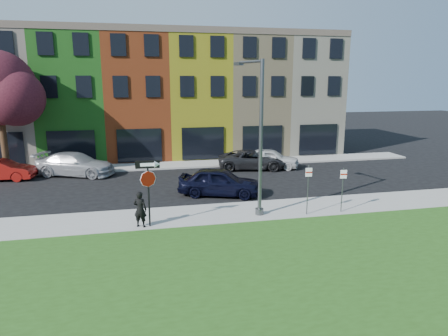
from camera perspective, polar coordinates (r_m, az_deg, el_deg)
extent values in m
plane|color=black|center=(17.36, 5.98, -9.57)|extent=(120.00, 120.00, 0.00)
cube|color=gray|center=(20.63, 8.66, -5.84)|extent=(40.00, 3.00, 0.12)
cube|color=gray|center=(30.99, -8.12, 0.37)|extent=(40.00, 2.40, 0.12)
cube|color=beige|center=(37.77, -27.84, 8.80)|extent=(5.00, 10.00, 10.00)
cube|color=#2F8A25|center=(36.78, -20.23, 9.40)|extent=(5.00, 10.00, 10.00)
cube|color=#AB441C|center=(36.47, -12.31, 9.85)|extent=(5.00, 10.00, 10.00)
cube|color=yellow|center=(36.83, -4.40, 10.12)|extent=(5.00, 10.00, 10.00)
cube|color=tan|center=(37.86, 3.23, 10.20)|extent=(5.00, 10.00, 10.00)
cube|color=beige|center=(39.50, 10.35, 10.12)|extent=(5.00, 10.00, 10.00)
cube|color=black|center=(31.89, -7.46, 3.36)|extent=(30.00, 0.12, 2.60)
cylinder|color=black|center=(17.84, -10.70, -3.78)|extent=(0.08, 0.08, 2.90)
cylinder|color=white|center=(17.63, -10.80, -1.54)|extent=(0.74, 0.04, 0.74)
cylinder|color=#971608|center=(17.61, -10.79, -1.56)|extent=(0.70, 0.03, 0.70)
cube|color=black|center=(17.49, -10.88, 0.49)|extent=(1.05, 0.05, 0.34)
cube|color=white|center=(17.46, -10.88, 0.47)|extent=(0.66, 0.03, 0.14)
imported|color=black|center=(18.02, -11.89, -5.79)|extent=(0.88, 0.82, 1.62)
imported|color=black|center=(22.81, -0.63, -1.99)|extent=(4.92, 5.89, 1.59)
imported|color=maroon|center=(30.08, -29.22, -0.25)|extent=(2.43, 4.54, 1.39)
imported|color=#A2A2A6|center=(29.44, -20.48, 0.51)|extent=(5.93, 6.96, 1.58)
imported|color=black|center=(29.67, 4.06, 1.19)|extent=(4.24, 5.93, 1.40)
imported|color=silver|center=(30.16, 6.61, 1.38)|extent=(4.98, 5.59, 1.46)
cylinder|color=#4B4D50|center=(18.67, 5.28, 4.03)|extent=(0.18, 0.18, 7.30)
cylinder|color=#4B4D50|center=(19.49, 5.07, -6.20)|extent=(0.40, 0.40, 0.30)
cylinder|color=#4B4D50|center=(19.33, 3.81, 14.89)|extent=(0.66, 1.96, 0.12)
cube|color=#4B4D50|center=(20.27, 2.10, 14.66)|extent=(0.39, 0.60, 0.16)
cylinder|color=#4B4D50|center=(19.56, 11.87, -3.08)|extent=(0.05, 0.05, 2.44)
cube|color=white|center=(19.32, 12.02, -0.60)|extent=(0.32, 0.04, 0.42)
cube|color=#971608|center=(19.30, 12.05, -0.61)|extent=(0.32, 0.03, 0.06)
cylinder|color=#4B4D50|center=(20.39, 16.53, -3.02)|extent=(0.05, 0.05, 2.22)
cube|color=white|center=(20.17, 16.71, -0.86)|extent=(0.32, 0.07, 0.42)
cube|color=#971608|center=(20.16, 16.74, -0.87)|extent=(0.32, 0.06, 0.06)
cylinder|color=black|center=(31.04, -28.89, 2.94)|extent=(0.44, 0.44, 4.12)
sphere|color=black|center=(29.71, -27.62, 8.89)|extent=(3.70, 3.70, 3.70)
sphere|color=black|center=(31.14, -29.10, 11.58)|extent=(2.96, 2.96, 2.96)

